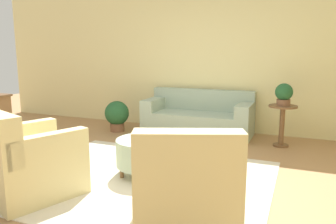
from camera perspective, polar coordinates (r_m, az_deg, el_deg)
ground_plane at (r=4.02m, az=-5.08°, el=-11.76°), size 16.00×16.00×0.00m
wall_back at (r=6.48m, az=6.95°, el=9.31°), size 9.77×0.12×2.80m
rug at (r=4.02m, az=-5.08°, el=-11.70°), size 3.05×2.58×0.01m
couch at (r=6.14m, az=5.30°, el=-1.03°), size 1.98×0.84×0.81m
armchair_left at (r=3.78m, az=-23.25°, el=-8.21°), size 1.09×1.12×0.93m
armchair_right at (r=2.86m, az=3.25°, el=-13.37°), size 1.09×1.12×0.93m
ottoman_table at (r=4.08m, az=-3.82°, el=-7.00°), size 0.74×0.74×0.45m
side_table at (r=5.58m, az=19.27°, el=-1.23°), size 0.45×0.45×0.67m
potted_plant_on_side_table at (r=5.52m, az=19.53°, el=3.00°), size 0.27×0.27×0.35m
potted_plant_floor at (r=6.39m, az=-8.89°, el=-0.44°), size 0.47×0.47×0.59m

